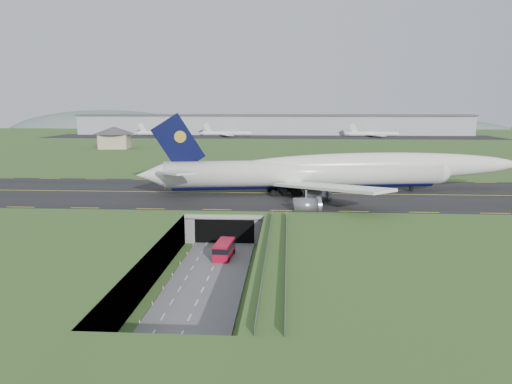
{
  "coord_description": "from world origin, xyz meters",
  "views": [
    {
      "loc": [
        12.52,
        -88.22,
        27.11
      ],
      "look_at": [
        5.56,
        20.0,
        8.6
      ],
      "focal_mm": 35.0,
      "sensor_mm": 36.0,
      "label": 1
    }
  ],
  "objects": [
    {
      "name": "trench_road",
      "position": [
        0.0,
        -7.5,
        0.1
      ],
      "size": [
        12.0,
        75.0,
        0.2
      ],
      "primitive_type": "cube",
      "color": "slate",
      "rests_on": "ground"
    },
    {
      "name": "distant_hills",
      "position": [
        64.38,
        430.0,
        -4.0
      ],
      "size": [
        700.0,
        91.0,
        60.0
      ],
      "color": "#566862",
      "rests_on": "ground"
    },
    {
      "name": "ground",
      "position": [
        0.0,
        0.0,
        0.0
      ],
      "size": [
        900.0,
        900.0,
        0.0
      ],
      "primitive_type": "plane",
      "color": "#385F26",
      "rests_on": "ground"
    },
    {
      "name": "service_building",
      "position": [
        -76.42,
        163.14,
        12.71
      ],
      "size": [
        23.45,
        23.45,
        11.33
      ],
      "rotation": [
        0.0,
        0.0,
        0.14
      ],
      "color": "#C5B18E",
      "rests_on": "ground"
    },
    {
      "name": "airfield_deck",
      "position": [
        0.0,
        0.0,
        3.0
      ],
      "size": [
        800.0,
        800.0,
        6.0
      ],
      "primitive_type": "cube",
      "color": "gray",
      "rests_on": "ground"
    },
    {
      "name": "guideway",
      "position": [
        11.0,
        -19.11,
        5.32
      ],
      "size": [
        3.0,
        53.0,
        7.05
      ],
      "color": "#A8A8A3",
      "rests_on": "ground"
    },
    {
      "name": "shuttle_tram",
      "position": [
        1.16,
        -1.62,
        1.67
      ],
      "size": [
        3.4,
        7.62,
        3.03
      ],
      "rotation": [
        0.0,
        0.0,
        -0.08
      ],
      "color": "#B40C26",
      "rests_on": "ground"
    },
    {
      "name": "cargo_terminal",
      "position": [
        -0.13,
        299.41,
        13.96
      ],
      "size": [
        320.0,
        67.0,
        15.6
      ],
      "color": "#B2B2B2",
      "rests_on": "ground"
    },
    {
      "name": "jumbo_jet",
      "position": [
        23.53,
        34.5,
        11.49
      ],
      "size": [
        95.65,
        60.71,
        20.39
      ],
      "rotation": [
        0.0,
        0.0,
        0.17
      ],
      "color": "white",
      "rests_on": "ground"
    },
    {
      "name": "tunnel_portal",
      "position": [
        0.0,
        16.71,
        3.33
      ],
      "size": [
        17.0,
        22.3,
        6.0
      ],
      "color": "gray",
      "rests_on": "ground"
    },
    {
      "name": "taxiway",
      "position": [
        0.0,
        33.0,
        6.09
      ],
      "size": [
        800.0,
        44.0,
        0.18
      ],
      "primitive_type": "cube",
      "color": "black",
      "rests_on": "airfield_deck"
    }
  ]
}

